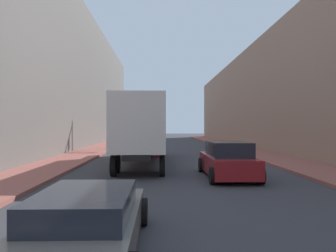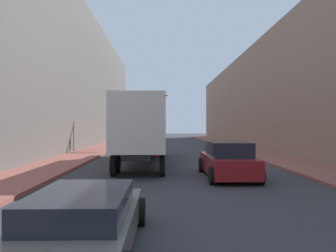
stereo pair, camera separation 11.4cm
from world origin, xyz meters
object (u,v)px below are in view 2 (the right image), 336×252
semi_truck (144,128)px  sedan_car (84,222)px  suv_car (228,160)px  traffic_signal_gantry (130,109)px

semi_truck → sedan_car: 14.38m
semi_truck → suv_car: bearing=-53.3°
semi_truck → sedan_car: bearing=-91.3°
sedan_car → traffic_signal_gantry: traffic_signal_gantry is taller
semi_truck → traffic_signal_gantry: traffic_signal_gantry is taller
sedan_car → traffic_signal_gantry: bearing=93.7°
suv_car → semi_truck: bearing=126.7°
semi_truck → sedan_car: semi_truck is taller
traffic_signal_gantry → sedan_car: bearing=-86.3°
semi_truck → suv_car: semi_truck is taller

